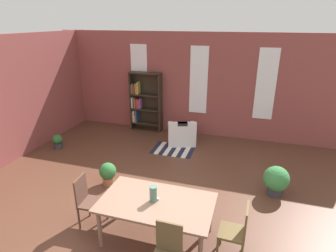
{
  "coord_description": "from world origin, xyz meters",
  "views": [
    {
      "loc": [
        1.62,
        -3.81,
        3.49
      ],
      "look_at": [
        -0.2,
        2.03,
        1.14
      ],
      "focal_mm": 29.81,
      "sensor_mm": 36.0,
      "label": 1
    }
  ],
  "objects_px": {
    "vase_on_table": "(153,194)",
    "dining_chair_head_right": "(237,230)",
    "bookshelf_tall": "(143,101)",
    "dining_table": "(157,205)",
    "potted_plant_by_shelf": "(58,141)",
    "armchair_white": "(182,134)",
    "potted_plant_corner": "(108,173)",
    "potted_plant_window": "(276,180)",
    "dining_chair_head_left": "(88,199)"
  },
  "relations": [
    {
      "from": "dining_chair_head_right",
      "to": "dining_chair_head_left",
      "type": "bearing_deg",
      "value": -179.92
    },
    {
      "from": "dining_chair_head_left",
      "to": "bookshelf_tall",
      "type": "height_order",
      "value": "bookshelf_tall"
    },
    {
      "from": "vase_on_table",
      "to": "dining_chair_head_right",
      "type": "distance_m",
      "value": 1.39
    },
    {
      "from": "dining_chair_head_right",
      "to": "bookshelf_tall",
      "type": "xyz_separation_m",
      "value": [
        -3.38,
        4.64,
        0.47
      ]
    },
    {
      "from": "bookshelf_tall",
      "to": "dining_chair_head_right",
      "type": "bearing_deg",
      "value": -53.92
    },
    {
      "from": "vase_on_table",
      "to": "dining_chair_head_right",
      "type": "relative_size",
      "value": 0.28
    },
    {
      "from": "bookshelf_tall",
      "to": "potted_plant_corner",
      "type": "bearing_deg",
      "value": -81.83
    },
    {
      "from": "dining_chair_head_left",
      "to": "potted_plant_by_shelf",
      "type": "relative_size",
      "value": 2.31
    },
    {
      "from": "vase_on_table",
      "to": "bookshelf_tall",
      "type": "distance_m",
      "value": 5.07
    },
    {
      "from": "vase_on_table",
      "to": "dining_chair_head_left",
      "type": "height_order",
      "value": "vase_on_table"
    },
    {
      "from": "dining_chair_head_left",
      "to": "bookshelf_tall",
      "type": "relative_size",
      "value": 0.49
    },
    {
      "from": "dining_chair_head_right",
      "to": "potted_plant_corner",
      "type": "bearing_deg",
      "value": 156.44
    },
    {
      "from": "potted_plant_by_shelf",
      "to": "bookshelf_tall",
      "type": "bearing_deg",
      "value": 49.44
    },
    {
      "from": "dining_chair_head_right",
      "to": "vase_on_table",
      "type": "bearing_deg",
      "value": 179.91
    },
    {
      "from": "dining_table",
      "to": "dining_chair_head_right",
      "type": "relative_size",
      "value": 1.93
    },
    {
      "from": "potted_plant_by_shelf",
      "to": "potted_plant_corner",
      "type": "bearing_deg",
      "value": -28.52
    },
    {
      "from": "dining_table",
      "to": "dining_chair_head_left",
      "type": "xyz_separation_m",
      "value": [
        -1.29,
        -0.01,
        -0.16
      ]
    },
    {
      "from": "dining_table",
      "to": "potted_plant_by_shelf",
      "type": "distance_m",
      "value": 4.68
    },
    {
      "from": "dining_table",
      "to": "potted_plant_by_shelf",
      "type": "height_order",
      "value": "dining_table"
    },
    {
      "from": "dining_table",
      "to": "dining_chair_head_left",
      "type": "relative_size",
      "value": 1.93
    },
    {
      "from": "potted_plant_corner",
      "to": "potted_plant_window",
      "type": "bearing_deg",
      "value": 10.96
    },
    {
      "from": "potted_plant_by_shelf",
      "to": "dining_chair_head_right",
      "type": "bearing_deg",
      "value": -25.81
    },
    {
      "from": "armchair_white",
      "to": "dining_chair_head_right",
      "type": "bearing_deg",
      "value": -64.29
    },
    {
      "from": "dining_chair_head_right",
      "to": "armchair_white",
      "type": "height_order",
      "value": "dining_chair_head_right"
    },
    {
      "from": "vase_on_table",
      "to": "dining_chair_head_right",
      "type": "xyz_separation_m",
      "value": [
        1.34,
        -0.0,
        -0.37
      ]
    },
    {
      "from": "armchair_white",
      "to": "dining_table",
      "type": "bearing_deg",
      "value": -81.26
    },
    {
      "from": "vase_on_table",
      "to": "potted_plant_corner",
      "type": "relative_size",
      "value": 0.52
    },
    {
      "from": "bookshelf_tall",
      "to": "potted_plant_corner",
      "type": "distance_m",
      "value": 3.48
    },
    {
      "from": "bookshelf_tall",
      "to": "potted_plant_window",
      "type": "xyz_separation_m",
      "value": [
        4.05,
        -2.69,
        -0.63
      ]
    },
    {
      "from": "dining_chair_head_right",
      "to": "armchair_white",
      "type": "distance_m",
      "value": 4.37
    },
    {
      "from": "armchair_white",
      "to": "potted_plant_corner",
      "type": "relative_size",
      "value": 1.96
    },
    {
      "from": "potted_plant_by_shelf",
      "to": "potted_plant_window",
      "type": "relative_size",
      "value": 0.64
    },
    {
      "from": "potted_plant_corner",
      "to": "potted_plant_window",
      "type": "height_order",
      "value": "potted_plant_window"
    },
    {
      "from": "armchair_white",
      "to": "potted_plant_corner",
      "type": "height_order",
      "value": "armchair_white"
    },
    {
      "from": "dining_chair_head_left",
      "to": "potted_plant_window",
      "type": "bearing_deg",
      "value": 31.11
    },
    {
      "from": "dining_chair_head_left",
      "to": "potted_plant_corner",
      "type": "distance_m",
      "value": 1.33
    },
    {
      "from": "dining_chair_head_right",
      "to": "dining_table",
      "type": "bearing_deg",
      "value": 179.91
    },
    {
      "from": "armchair_white",
      "to": "dining_chair_head_left",
      "type": "bearing_deg",
      "value": -99.88
    },
    {
      "from": "potted_plant_window",
      "to": "potted_plant_by_shelf",
      "type": "bearing_deg",
      "value": 174.52
    },
    {
      "from": "dining_chair_head_right",
      "to": "bookshelf_tall",
      "type": "bearing_deg",
      "value": 126.08
    },
    {
      "from": "potted_plant_corner",
      "to": "potted_plant_window",
      "type": "distance_m",
      "value": 3.63
    },
    {
      "from": "armchair_white",
      "to": "potted_plant_corner",
      "type": "bearing_deg",
      "value": -110.6
    },
    {
      "from": "bookshelf_tall",
      "to": "dining_table",
      "type": "bearing_deg",
      "value": -65.72
    },
    {
      "from": "dining_chair_head_left",
      "to": "bookshelf_tall",
      "type": "distance_m",
      "value": 4.74
    },
    {
      "from": "bookshelf_tall",
      "to": "armchair_white",
      "type": "relative_size",
      "value": 1.91
    },
    {
      "from": "bookshelf_tall",
      "to": "potted_plant_corner",
      "type": "xyz_separation_m",
      "value": [
        0.49,
        -3.38,
        -0.69
      ]
    },
    {
      "from": "dining_table",
      "to": "potted_plant_window",
      "type": "bearing_deg",
      "value": 44.97
    },
    {
      "from": "vase_on_table",
      "to": "armchair_white",
      "type": "distance_m",
      "value": 4.02
    },
    {
      "from": "potted_plant_by_shelf",
      "to": "potted_plant_corner",
      "type": "height_order",
      "value": "potted_plant_corner"
    },
    {
      "from": "armchair_white",
      "to": "potted_plant_by_shelf",
      "type": "xyz_separation_m",
      "value": [
        -3.31,
        -1.42,
        -0.07
      ]
    }
  ]
}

